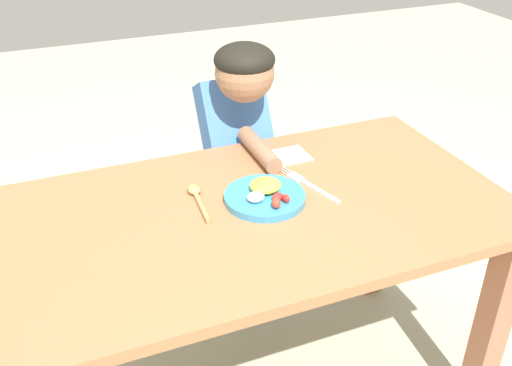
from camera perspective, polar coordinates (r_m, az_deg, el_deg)
dining_table at (r=1.57m, az=-0.02°, el=-6.23°), size 1.33×0.73×0.70m
plate at (r=1.52m, az=0.89°, el=-1.21°), size 0.21×0.21×0.05m
fork at (r=1.60m, az=5.11°, el=-0.12°), size 0.08×0.23×0.01m
spoon at (r=1.54m, az=-5.78°, el=-1.34°), size 0.04×0.18×0.02m
person at (r=1.97m, az=-1.98°, el=2.04°), size 0.21×0.46×1.01m
napkin at (r=1.75m, az=3.11°, el=2.66°), size 0.13×0.10×0.00m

